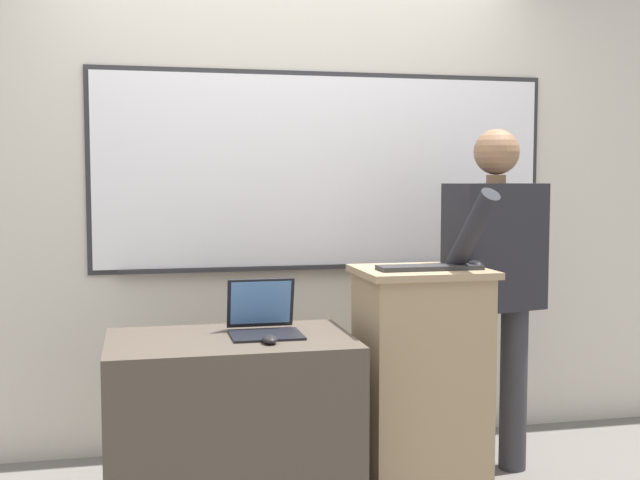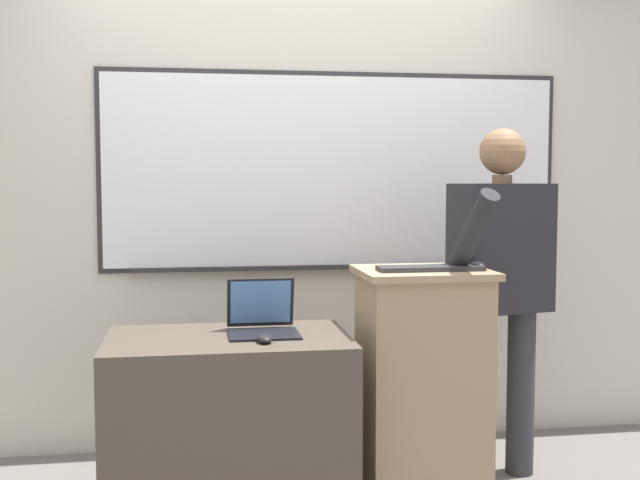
{
  "view_description": "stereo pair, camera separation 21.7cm",
  "coord_description": "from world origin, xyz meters",
  "px_view_note": "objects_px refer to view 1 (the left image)",
  "views": [
    {
      "loc": [
        -0.73,
        -3.0,
        1.4
      ],
      "look_at": [
        0.03,
        0.35,
        1.14
      ],
      "focal_mm": 45.0,
      "sensor_mm": 36.0,
      "label": 1
    },
    {
      "loc": [
        -0.52,
        -3.04,
        1.4
      ],
      "look_at": [
        0.03,
        0.35,
        1.14
      ],
      "focal_mm": 45.0,
      "sensor_mm": 36.0,
      "label": 2
    }
  ],
  "objects_px": {
    "laptop": "(263,317)",
    "wireless_keyboard": "(430,267)",
    "side_desk": "(231,427)",
    "lectern_podium": "(420,380)",
    "computer_mouse_by_keyboard": "(475,264)",
    "computer_mouse_by_laptop": "(270,339)",
    "person_presenter": "(495,276)"
  },
  "relations": [
    {
      "from": "lectern_podium",
      "to": "wireless_keyboard",
      "type": "distance_m",
      "value": 0.51
    },
    {
      "from": "lectern_podium",
      "to": "computer_mouse_by_keyboard",
      "type": "distance_m",
      "value": 0.57
    },
    {
      "from": "lectern_podium",
      "to": "laptop",
      "type": "xyz_separation_m",
      "value": [
        -0.71,
        -0.0,
        0.31
      ]
    },
    {
      "from": "lectern_podium",
      "to": "laptop",
      "type": "relative_size",
      "value": 3.29
    },
    {
      "from": "side_desk",
      "to": "laptop",
      "type": "xyz_separation_m",
      "value": [
        0.15,
        0.08,
        0.44
      ]
    },
    {
      "from": "wireless_keyboard",
      "to": "computer_mouse_by_laptop",
      "type": "relative_size",
      "value": 4.54
    },
    {
      "from": "lectern_podium",
      "to": "computer_mouse_by_laptop",
      "type": "xyz_separation_m",
      "value": [
        -0.71,
        -0.23,
        0.26
      ]
    },
    {
      "from": "lectern_podium",
      "to": "wireless_keyboard",
      "type": "height_order",
      "value": "wireless_keyboard"
    },
    {
      "from": "lectern_podium",
      "to": "computer_mouse_by_laptop",
      "type": "relative_size",
      "value": 10.06
    },
    {
      "from": "side_desk",
      "to": "laptop",
      "type": "distance_m",
      "value": 0.47
    },
    {
      "from": "laptop",
      "to": "computer_mouse_by_laptop",
      "type": "relative_size",
      "value": 3.06
    },
    {
      "from": "lectern_podium",
      "to": "wireless_keyboard",
      "type": "bearing_deg",
      "value": -76.41
    },
    {
      "from": "laptop",
      "to": "computer_mouse_by_keyboard",
      "type": "distance_m",
      "value": 0.96
    },
    {
      "from": "laptop",
      "to": "wireless_keyboard",
      "type": "height_order",
      "value": "wireless_keyboard"
    },
    {
      "from": "laptop",
      "to": "person_presenter",
      "type": "bearing_deg",
      "value": 6.91
    },
    {
      "from": "laptop",
      "to": "computer_mouse_by_laptop",
      "type": "bearing_deg",
      "value": -92.18
    },
    {
      "from": "laptop",
      "to": "computer_mouse_by_keyboard",
      "type": "xyz_separation_m",
      "value": [
        0.94,
        -0.04,
        0.2
      ]
    },
    {
      "from": "laptop",
      "to": "lectern_podium",
      "type": "bearing_deg",
      "value": 0.26
    },
    {
      "from": "wireless_keyboard",
      "to": "computer_mouse_by_laptop",
      "type": "bearing_deg",
      "value": -166.58
    },
    {
      "from": "wireless_keyboard",
      "to": "lectern_podium",
      "type": "bearing_deg",
      "value": 103.59
    },
    {
      "from": "lectern_podium",
      "to": "side_desk",
      "type": "distance_m",
      "value": 0.87
    },
    {
      "from": "side_desk",
      "to": "wireless_keyboard",
      "type": "height_order",
      "value": "wireless_keyboard"
    },
    {
      "from": "side_desk",
      "to": "computer_mouse_by_keyboard",
      "type": "bearing_deg",
      "value": 1.84
    },
    {
      "from": "computer_mouse_by_keyboard",
      "to": "wireless_keyboard",
      "type": "bearing_deg",
      "value": -176.17
    },
    {
      "from": "computer_mouse_by_keyboard",
      "to": "laptop",
      "type": "bearing_deg",
      "value": 177.39
    },
    {
      "from": "side_desk",
      "to": "laptop",
      "type": "height_order",
      "value": "laptop"
    },
    {
      "from": "side_desk",
      "to": "computer_mouse_by_keyboard",
      "type": "relative_size",
      "value": 9.98
    },
    {
      "from": "wireless_keyboard",
      "to": "side_desk",
      "type": "bearing_deg",
      "value": -178.66
    },
    {
      "from": "wireless_keyboard",
      "to": "computer_mouse_by_laptop",
      "type": "distance_m",
      "value": 0.79
    },
    {
      "from": "side_desk",
      "to": "computer_mouse_by_keyboard",
      "type": "xyz_separation_m",
      "value": [
        1.08,
        0.03,
        0.65
      ]
    },
    {
      "from": "lectern_podium",
      "to": "laptop",
      "type": "distance_m",
      "value": 0.77
    },
    {
      "from": "laptop",
      "to": "computer_mouse_by_keyboard",
      "type": "relative_size",
      "value": 3.06
    }
  ]
}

